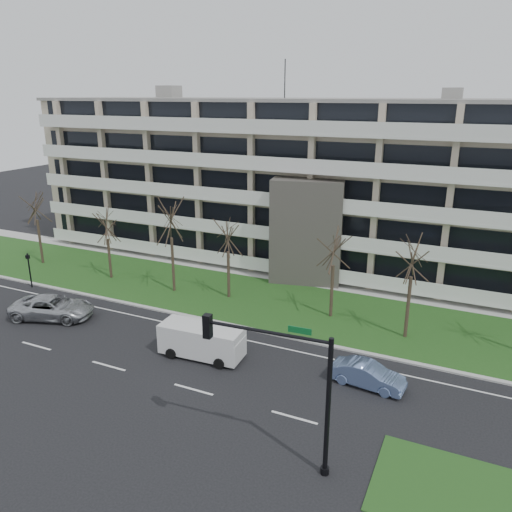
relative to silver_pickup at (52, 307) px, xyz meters
The scene contains 18 objects.
ground 14.80m from the silver_pickup, 14.54° to the right, with size 160.00×160.00×0.00m, color black.
grass_verge 17.08m from the silver_pickup, 32.99° to the left, with size 90.00×10.00×0.06m, color #204E1A.
curb 14.96m from the silver_pickup, 16.68° to the left, with size 90.00×0.35×0.12m, color #B2B2AD.
sidewalk 20.59m from the silver_pickup, 45.95° to the left, with size 90.00×2.00×0.08m, color #B2B2AD.
grass_median 28.89m from the silver_pickup, 11.41° to the right, with size 7.00×5.00×0.06m, color #204E1A.
lane_edge_line 14.60m from the silver_pickup, 11.03° to the left, with size 90.00×0.12×0.01m, color white.
apartment_building 26.79m from the silver_pickup, 56.50° to the left, with size 60.50×15.10×18.75m.
silver_pickup is the anchor object (origin of this frame).
blue_sedan 23.00m from the silver_pickup, ahead, with size 1.45×4.17×1.37m, color #7B97D6.
white_van 12.91m from the silver_pickup, ahead, with size 5.38×2.41×2.04m.
traffic_signal 22.39m from the silver_pickup, 18.38° to the right, with size 5.85×0.74×6.78m.
pedestrian_signal 7.48m from the silver_pickup, 149.47° to the left, with size 0.33×0.29×3.02m.
tree_0 14.65m from the silver_pickup, 140.03° to the left, with size 3.87×3.87×7.75m.
tree_1 9.53m from the silver_pickup, 101.67° to the left, with size 3.23×3.23×6.46m.
tree_2 11.12m from the silver_pickup, 57.71° to the left, with size 4.12×4.12×8.24m.
tree_3 14.05m from the silver_pickup, 41.68° to the left, with size 3.47×3.47×6.94m.
tree_4 20.97m from the silver_pickup, 25.38° to the left, with size 3.57×3.57×7.14m.
tree_5 25.73m from the silver_pickup, 17.81° to the left, with size 3.90×3.90×7.79m.
Camera 1 is at (13.30, -20.40, 15.71)m, focal length 35.00 mm.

